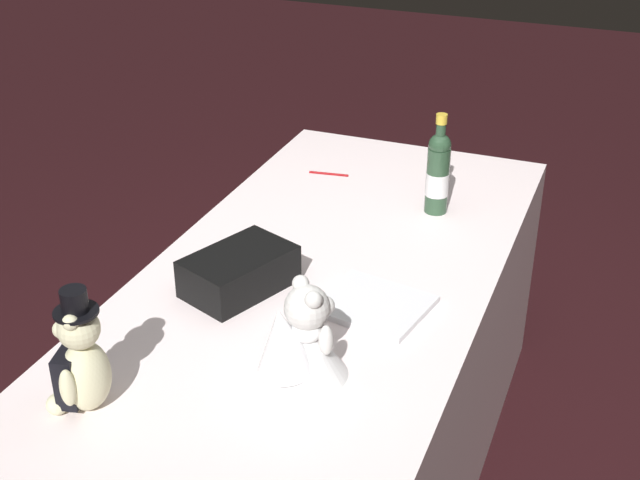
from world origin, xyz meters
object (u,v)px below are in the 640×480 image
(gift_case_black, at_px, (239,271))
(guestbook, at_px, (374,305))
(teddy_bear_bride, at_px, (300,339))
(teddy_bear_groom, at_px, (80,363))
(champagne_bottle, at_px, (438,172))
(signing_pen, at_px, (328,174))

(gift_case_black, relative_size, guestbook, 1.25)
(teddy_bear_bride, distance_m, guestbook, 0.34)
(gift_case_black, height_order, guestbook, gift_case_black)
(teddy_bear_bride, bearing_deg, teddy_bear_groom, 124.98)
(champagne_bottle, relative_size, signing_pen, 2.25)
(teddy_bear_groom, height_order, guestbook, teddy_bear_groom)
(teddy_bear_groom, distance_m, gift_case_black, 0.56)
(champagne_bottle, height_order, gift_case_black, champagne_bottle)
(teddy_bear_groom, distance_m, guestbook, 0.74)
(champagne_bottle, bearing_deg, guestbook, 179.83)
(signing_pen, bearing_deg, champagne_bottle, -108.21)
(signing_pen, distance_m, gift_case_black, 0.76)
(teddy_bear_groom, relative_size, teddy_bear_bride, 1.23)
(teddy_bear_groom, xyz_separation_m, signing_pen, (1.31, -0.04, -0.11))
(guestbook, bearing_deg, champagne_bottle, 10.17)
(signing_pen, height_order, guestbook, guestbook)
(teddy_bear_groom, relative_size, gift_case_black, 0.89)
(teddy_bear_groom, height_order, gift_case_black, teddy_bear_groom)
(teddy_bear_bride, bearing_deg, champagne_bottle, -4.03)
(gift_case_black, xyz_separation_m, guestbook, (0.04, -0.35, -0.04))
(teddy_bear_groom, xyz_separation_m, guestbook, (0.59, -0.44, -0.10))
(teddy_bear_groom, height_order, signing_pen, teddy_bear_groom)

